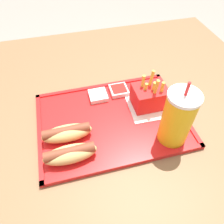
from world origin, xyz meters
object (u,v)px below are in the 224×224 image
(sauce_cup_ketchup, at_px, (119,90))
(fries_carton, at_px, (149,96))
(sauce_cup_mayo, at_px, (98,95))
(soda_cup, at_px, (177,118))
(hot_dog_near, at_px, (67,133))
(hot_dog_far, at_px, (70,154))

(sauce_cup_ketchup, bearing_deg, fries_carton, 132.48)
(fries_carton, xyz_separation_m, sauce_cup_ketchup, (0.07, -0.08, -0.03))
(fries_carton, relative_size, sauce_cup_mayo, 2.10)
(soda_cup, relative_size, sauce_cup_ketchup, 3.45)
(hot_dog_near, bearing_deg, sauce_cup_mayo, -129.98)
(fries_carton, relative_size, sauce_cup_ketchup, 2.10)
(fries_carton, bearing_deg, hot_dog_near, 13.95)
(soda_cup, height_order, fries_carton, soda_cup)
(soda_cup, xyz_separation_m, fries_carton, (0.02, -0.13, -0.04))
(hot_dog_near, xyz_separation_m, sauce_cup_ketchup, (-0.18, -0.14, -0.01))
(sauce_cup_ketchup, bearing_deg, hot_dog_near, 37.64)
(soda_cup, xyz_separation_m, sauce_cup_mayo, (0.16, -0.20, -0.07))
(hot_dog_far, height_order, hot_dog_near, same)
(fries_carton, height_order, sauce_cup_ketchup, fries_carton)
(hot_dog_far, distance_m, sauce_cup_ketchup, 0.27)
(hot_dog_near, height_order, sauce_cup_mayo, hot_dog_near)
(hot_dog_far, bearing_deg, fries_carton, -153.14)
(sauce_cup_mayo, height_order, sauce_cup_ketchup, same)
(hot_dog_near, distance_m, sauce_cup_mayo, 0.17)
(sauce_cup_mayo, distance_m, sauce_cup_ketchup, 0.07)
(soda_cup, distance_m, sauce_cup_mayo, 0.26)
(sauce_cup_mayo, bearing_deg, hot_dog_near, 50.02)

